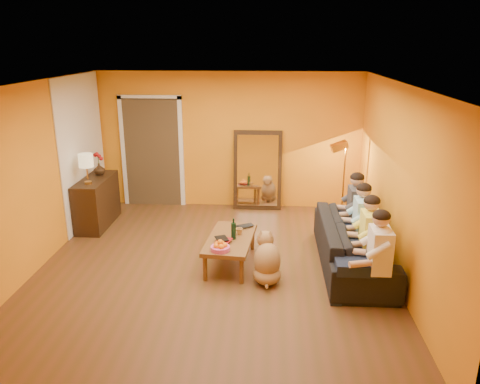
# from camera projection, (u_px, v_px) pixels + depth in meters

# --- Properties ---
(room_shell) EXTENTS (5.00, 5.50, 2.60)m
(room_shell) POSITION_uv_depth(u_px,v_px,m) (215.00, 174.00, 6.69)
(room_shell) COLOR brown
(room_shell) RESTS_ON ground
(white_accent) EXTENTS (0.02, 1.90, 2.58)m
(white_accent) POSITION_uv_depth(u_px,v_px,m) (83.00, 151.00, 8.15)
(white_accent) COLOR white
(white_accent) RESTS_ON wall_left
(doorway_recess) EXTENTS (1.06, 0.30, 2.10)m
(doorway_recess) POSITION_uv_depth(u_px,v_px,m) (154.00, 152.00, 9.19)
(doorway_recess) COLOR #3F2D19
(doorway_recess) RESTS_ON floor
(door_jamb_left) EXTENTS (0.08, 0.06, 2.20)m
(door_jamb_left) POSITION_uv_depth(u_px,v_px,m) (124.00, 152.00, 9.12)
(door_jamb_left) COLOR white
(door_jamb_left) RESTS_ON wall_back
(door_jamb_right) EXTENTS (0.08, 0.06, 2.20)m
(door_jamb_right) POSITION_uv_depth(u_px,v_px,m) (181.00, 153.00, 9.05)
(door_jamb_right) COLOR white
(door_jamb_right) RESTS_ON wall_back
(door_header) EXTENTS (1.22, 0.06, 0.08)m
(door_header) POSITION_uv_depth(u_px,v_px,m) (149.00, 97.00, 8.75)
(door_header) COLOR white
(door_header) RESTS_ON wall_back
(mirror_frame) EXTENTS (0.92, 0.27, 1.51)m
(mirror_frame) POSITION_uv_depth(u_px,v_px,m) (258.00, 170.00, 8.97)
(mirror_frame) COLOR #321F10
(mirror_frame) RESTS_ON floor
(mirror_glass) EXTENTS (0.78, 0.21, 1.35)m
(mirror_glass) POSITION_uv_depth(u_px,v_px,m) (257.00, 171.00, 8.93)
(mirror_glass) COLOR white
(mirror_glass) RESTS_ON mirror_frame
(sideboard) EXTENTS (0.44, 1.18, 0.85)m
(sideboard) POSITION_uv_depth(u_px,v_px,m) (97.00, 202.00, 8.22)
(sideboard) COLOR #321F10
(sideboard) RESTS_ON floor
(table_lamp) EXTENTS (0.24, 0.24, 0.51)m
(table_lamp) POSITION_uv_depth(u_px,v_px,m) (87.00, 169.00, 7.72)
(table_lamp) COLOR beige
(table_lamp) RESTS_ON sideboard
(sofa) EXTENTS (2.31, 0.90, 0.68)m
(sofa) POSITION_uv_depth(u_px,v_px,m) (353.00, 244.00, 6.73)
(sofa) COLOR black
(sofa) RESTS_ON floor
(coffee_table) EXTENTS (0.74, 1.27, 0.42)m
(coffee_table) POSITION_uv_depth(u_px,v_px,m) (230.00, 251.00, 6.81)
(coffee_table) COLOR brown
(coffee_table) RESTS_ON floor
(floor_lamp) EXTENTS (0.32, 0.27, 1.44)m
(floor_lamp) POSITION_uv_depth(u_px,v_px,m) (344.00, 183.00, 8.31)
(floor_lamp) COLOR gold
(floor_lamp) RESTS_ON floor
(dog) EXTENTS (0.56, 0.69, 0.70)m
(dog) POSITION_uv_depth(u_px,v_px,m) (267.00, 257.00, 6.28)
(dog) COLOR #AE804E
(dog) RESTS_ON floor
(person_far_left) EXTENTS (0.70, 0.44, 1.22)m
(person_far_left) POSITION_uv_depth(u_px,v_px,m) (379.00, 257.00, 5.69)
(person_far_left) COLOR silver
(person_far_left) RESTS_ON sofa
(person_mid_left) EXTENTS (0.70, 0.44, 1.22)m
(person_mid_left) POSITION_uv_depth(u_px,v_px,m) (370.00, 239.00, 6.21)
(person_mid_left) COLOR #EAE34E
(person_mid_left) RESTS_ON sofa
(person_mid_right) EXTENTS (0.70, 0.44, 1.22)m
(person_mid_right) POSITION_uv_depth(u_px,v_px,m) (362.00, 224.00, 6.73)
(person_mid_right) COLOR #9CD5F1
(person_mid_right) RESTS_ON sofa
(person_far_right) EXTENTS (0.70, 0.44, 1.22)m
(person_far_right) POSITION_uv_depth(u_px,v_px,m) (356.00, 211.00, 7.25)
(person_far_right) COLOR #39383E
(person_far_right) RESTS_ON sofa
(fruit_bowl) EXTENTS (0.26, 0.26, 0.16)m
(fruit_bowl) POSITION_uv_depth(u_px,v_px,m) (220.00, 245.00, 6.30)
(fruit_bowl) COLOR #D54B94
(fruit_bowl) RESTS_ON coffee_table
(wine_bottle) EXTENTS (0.07, 0.07, 0.31)m
(wine_bottle) POSITION_uv_depth(u_px,v_px,m) (234.00, 229.00, 6.64)
(wine_bottle) COLOR black
(wine_bottle) RESTS_ON coffee_table
(tumbler) EXTENTS (0.12, 0.12, 0.09)m
(tumbler) POSITION_uv_depth(u_px,v_px,m) (239.00, 231.00, 6.83)
(tumbler) COLOR #B27F3F
(tumbler) RESTS_ON coffee_table
(laptop) EXTENTS (0.40, 0.35, 0.03)m
(laptop) POSITION_uv_depth(u_px,v_px,m) (244.00, 228.00, 7.06)
(laptop) COLOR black
(laptop) RESTS_ON coffee_table
(book_lower) EXTENTS (0.20, 0.26, 0.02)m
(book_lower) POSITION_uv_depth(u_px,v_px,m) (216.00, 242.00, 6.56)
(book_lower) COLOR #321F10
(book_lower) RESTS_ON coffee_table
(book_mid) EXTENTS (0.26, 0.30, 0.02)m
(book_mid) POSITION_uv_depth(u_px,v_px,m) (217.00, 240.00, 6.56)
(book_mid) COLOR #A11214
(book_mid) RESTS_ON book_lower
(book_upper) EXTENTS (0.23, 0.26, 0.02)m
(book_upper) POSITION_uv_depth(u_px,v_px,m) (216.00, 239.00, 6.54)
(book_upper) COLOR black
(book_upper) RESTS_ON book_mid
(vase) EXTENTS (0.20, 0.20, 0.21)m
(vase) POSITION_uv_depth(u_px,v_px,m) (99.00, 169.00, 8.29)
(vase) COLOR #321F10
(vase) RESTS_ON sideboard
(flowers) EXTENTS (0.17, 0.17, 0.42)m
(flowers) POSITION_uv_depth(u_px,v_px,m) (98.00, 157.00, 8.22)
(flowers) COLOR #A11214
(flowers) RESTS_ON vase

